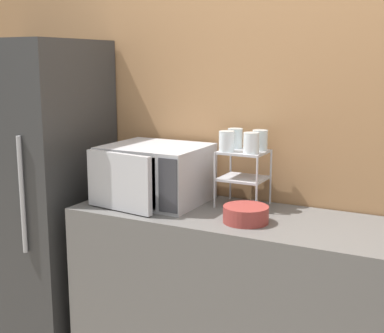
{
  "coord_description": "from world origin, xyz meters",
  "views": [
    {
      "loc": [
        0.82,
        -1.98,
        1.63
      ],
      "look_at": [
        -0.38,
        0.32,
        1.11
      ],
      "focal_mm": 50.0,
      "sensor_mm": 36.0,
      "label": 1
    }
  ],
  "objects": [
    {
      "name": "counter",
      "position": [
        0.0,
        0.29,
        0.45
      ],
      "size": [
        1.85,
        0.59,
        0.91
      ],
      "color": "#595654",
      "rests_on": "ground_plane"
    },
    {
      "name": "glass_back_right",
      "position": [
        -0.09,
        0.51,
        1.24
      ],
      "size": [
        0.08,
        0.08,
        0.1
      ],
      "color": "silver",
      "rests_on": "dish_rack"
    },
    {
      "name": "wall_back",
      "position": [
        0.0,
        0.63,
        1.3
      ],
      "size": [
        8.0,
        0.06,
        2.6
      ],
      "color": "#9E7047",
      "rests_on": "ground_plane"
    },
    {
      "name": "glass_front_right",
      "position": [
        -0.1,
        0.4,
        1.24
      ],
      "size": [
        0.08,
        0.08,
        0.1
      ],
      "color": "silver",
      "rests_on": "dish_rack"
    },
    {
      "name": "microwave",
      "position": [
        -0.6,
        0.33,
        1.05
      ],
      "size": [
        0.5,
        0.51,
        0.29
      ],
      "color": "#ADADB2",
      "rests_on": "counter"
    },
    {
      "name": "glass_front_left",
      "position": [
        -0.23,
        0.4,
        1.24
      ],
      "size": [
        0.08,
        0.08,
        0.1
      ],
      "color": "silver",
      "rests_on": "dish_rack"
    },
    {
      "name": "glass_back_left",
      "position": [
        -0.23,
        0.51,
        1.24
      ],
      "size": [
        0.08,
        0.08,
        0.1
      ],
      "color": "silver",
      "rests_on": "dish_rack"
    },
    {
      "name": "dish_rack",
      "position": [
        -0.16,
        0.46,
        1.11
      ],
      "size": [
        0.23,
        0.21,
        0.28
      ],
      "color": "#B2B2B7",
      "rests_on": "counter"
    },
    {
      "name": "refrigerator",
      "position": [
        -1.38,
        0.28,
        0.87
      ],
      "size": [
        0.74,
        0.64,
        1.74
      ],
      "color": "#2D2D2D",
      "rests_on": "ground_plane"
    },
    {
      "name": "bowl",
      "position": [
        -0.04,
        0.2,
        0.94
      ],
      "size": [
        0.21,
        0.21,
        0.08
      ],
      "color": "maroon",
      "rests_on": "counter"
    }
  ]
}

